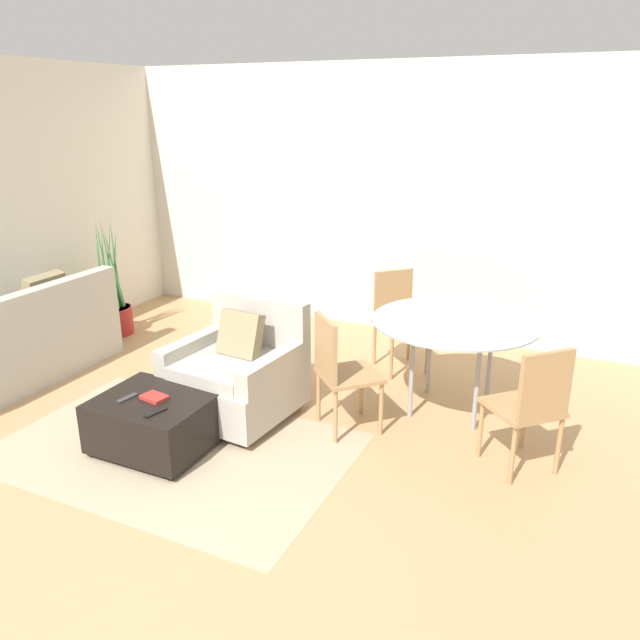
# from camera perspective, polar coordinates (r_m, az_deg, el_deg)

# --- Properties ---
(ground_plane) EXTENTS (20.00, 20.00, 0.00)m
(ground_plane) POSITION_cam_1_polar(r_m,az_deg,el_deg) (3.95, -17.36, -17.98)
(ground_plane) COLOR tan
(wall_back) EXTENTS (12.00, 0.06, 2.75)m
(wall_back) POSITION_cam_1_polar(r_m,az_deg,el_deg) (6.68, 4.91, 10.80)
(wall_back) COLOR silver
(wall_back) RESTS_ON ground_plane
(area_rug) EXTENTS (2.46, 1.61, 0.01)m
(area_rug) POSITION_cam_1_polar(r_m,az_deg,el_deg) (4.65, -13.24, -11.43)
(area_rug) COLOR tan
(area_rug) RESTS_ON ground_plane
(couch) EXTENTS (0.86, 2.05, 0.89)m
(couch) POSITION_cam_1_polar(r_m,az_deg,el_deg) (6.06, -26.90, -2.63)
(couch) COLOR #B2ADA3
(couch) RESTS_ON ground_plane
(armchair) EXTENTS (0.95, 0.95, 0.88)m
(armchair) POSITION_cam_1_polar(r_m,az_deg,el_deg) (4.93, -7.58, -4.86)
(armchair) COLOR #B2ADA3
(armchair) RESTS_ON ground_plane
(ottoman) EXTENTS (0.77, 0.66, 0.39)m
(ottoman) POSITION_cam_1_polar(r_m,az_deg,el_deg) (4.59, -14.85, -8.93)
(ottoman) COLOR black
(ottoman) RESTS_ON ground_plane
(book_stack) EXTENTS (0.20, 0.15, 0.02)m
(book_stack) POSITION_cam_1_polar(r_m,az_deg,el_deg) (4.50, -14.91, -6.84)
(book_stack) COLOR #B72D28
(book_stack) RESTS_ON ottoman
(tv_remote_primary) EXTENTS (0.07, 0.16, 0.01)m
(tv_remote_primary) POSITION_cam_1_polar(r_m,az_deg,el_deg) (4.56, -17.21, -6.81)
(tv_remote_primary) COLOR #333338
(tv_remote_primary) RESTS_ON ottoman
(tv_remote_secondary) EXTENTS (0.08, 0.17, 0.01)m
(tv_remote_secondary) POSITION_cam_1_polar(r_m,az_deg,el_deg) (4.31, -14.80, -8.17)
(tv_remote_secondary) COLOR black
(tv_remote_secondary) RESTS_ON ottoman
(potted_plant) EXTENTS (0.37, 0.37, 1.27)m
(potted_plant) POSITION_cam_1_polar(r_m,az_deg,el_deg) (6.98, -18.36, 1.17)
(potted_plant) COLOR maroon
(potted_plant) RESTS_ON ground_plane
(dining_table) EXTENTS (1.28, 1.28, 0.76)m
(dining_table) POSITION_cam_1_polar(r_m,az_deg,el_deg) (4.92, 12.20, -0.78)
(dining_table) COLOR #99A8AD
(dining_table) RESTS_ON ground_plane
(dining_chair_near_left) EXTENTS (0.59, 0.59, 0.90)m
(dining_chair_near_left) POSITION_cam_1_polar(r_m,az_deg,el_deg) (4.57, 1.71, -4.25)
(dining_chair_near_left) COLOR tan
(dining_chair_near_left) RESTS_ON ground_plane
(dining_chair_near_right) EXTENTS (0.59, 0.59, 0.90)m
(dining_chair_near_right) POSITION_cam_1_polar(r_m,az_deg,el_deg) (4.27, 18.83, -7.09)
(dining_chair_near_right) COLOR tan
(dining_chair_near_right) RESTS_ON ground_plane
(dining_chair_far_left) EXTENTS (0.59, 0.59, 0.90)m
(dining_chair_far_left) POSITION_cam_1_polar(r_m,az_deg,el_deg) (5.76, 7.10, 0.62)
(dining_chair_far_left) COLOR tan
(dining_chair_far_left) RESTS_ON ground_plane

